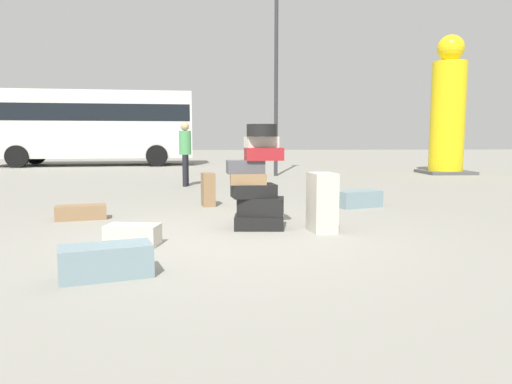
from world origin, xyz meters
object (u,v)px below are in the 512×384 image
Objects in this scene: suitcase_tower at (257,184)px; yellow_dummy_statue at (448,113)px; person_bearded_onlooker at (185,148)px; parked_bus at (93,123)px; suitcase_brown_right_side at (81,212)px; suitcase_slate_white_trunk at (106,261)px; suitcase_slate_left_side at (359,199)px; suitcase_cream_foreground_far at (322,202)px; suitcase_brown_behind_tower at (208,190)px; lamp_post at (276,26)px; suitcase_cream_foreground_near at (133,235)px; suitcase_tan_upright_blue at (252,196)px.

yellow_dummy_statue is (6.97, 9.30, 1.43)m from suitcase_tower.
person_bearded_onlooker is 9.24m from yellow_dummy_statue.
suitcase_brown_right_side is at bearing -81.17° from parked_bus.
suitcase_brown_right_side is 0.92× the size of suitcase_slate_white_trunk.
suitcase_tower is 1.77× the size of suitcase_slate_left_side.
suitcase_cream_foreground_far is (-1.08, -2.12, 0.24)m from suitcase_slate_left_side.
suitcase_brown_behind_tower is 2.89m from suitcase_cream_foreground_far.
suitcase_brown_behind_tower is at bearing 109.31° from suitcase_tower.
lamp_post is (-0.77, 6.88, 4.49)m from suitcase_slate_left_side.
suitcase_cream_foreground_near is at bearing -161.96° from suitcase_slate_left_side.
lamp_post is at bearing 62.02° from suitcase_brown_behind_tower.
suitcase_brown_right_side is 3.24m from suitcase_slate_white_trunk.
person_bearded_onlooker is at bearing 71.64° from suitcase_slate_white_trunk.
suitcase_tower is at bearing -126.83° from yellow_dummy_statue.
yellow_dummy_statue reaches higher than suitcase_brown_right_side.
suitcase_brown_behind_tower is 0.08× the size of lamp_post.
suitcase_slate_white_trunk is at bearing -148.64° from suitcase_cream_foreground_far.
yellow_dummy_statue reaches higher than suitcase_cream_foreground_near.
suitcase_tower is at bearing -105.94° from suitcase_tan_upright_blue.
suitcase_cream_foreground_near is at bearing 4.69° from person_bearded_onlooker.
suitcase_tan_upright_blue is 4.75m from person_bearded_onlooker.
person_bearded_onlooker reaches higher than suitcase_slate_white_trunk.
suitcase_cream_foreground_far is 1.06× the size of suitcase_brown_right_side.
suitcase_cream_foreground_far is 9.96m from lamp_post.
suitcase_cream_foreground_near is (-0.01, 1.24, -0.02)m from suitcase_slate_white_trunk.
parked_bus reaches higher than person_bearded_onlooker.
person_bearded_onlooker reaches higher than suitcase_tan_upright_blue.
suitcase_slate_white_trunk is at bearing 4.80° from person_bearded_onlooker.
suitcase_brown_right_side is 2.62m from suitcase_tan_upright_blue.
person_bearded_onlooker is at bearing -156.53° from yellow_dummy_statue.
person_bearded_onlooker reaches higher than suitcase_slate_left_side.
suitcase_slate_white_trunk is 1.24m from suitcase_cream_foreground_near.
suitcase_cream_foreground_far is at bearing 26.08° from suitcase_cream_foreground_near.
yellow_dummy_statue reaches higher than suitcase_slate_white_trunk.
suitcase_tan_upright_blue is 0.08× the size of lamp_post.
suitcase_brown_behind_tower is 4.39m from suitcase_slate_white_trunk.
suitcase_brown_behind_tower is 13.92m from parked_bus.
lamp_post reaches higher than suitcase_slate_white_trunk.
yellow_dummy_statue is 6.41m from lamp_post.
suitcase_cream_foreground_far is at bearing -122.60° from yellow_dummy_statue.
suitcase_tower is at bearing 152.38° from suitcase_cream_foreground_far.
suitcase_tower is 1.93× the size of suitcase_brown_right_side.
person_bearded_onlooker is 0.35× the size of yellow_dummy_statue.
lamp_post reaches higher than suitcase_cream_foreground_far.
parked_bus is (-6.21, 13.66, 1.54)m from suitcase_tan_upright_blue.
suitcase_brown_behind_tower is at bearing 114.88° from suitcase_cream_foreground_far.
suitcase_brown_behind_tower reaches higher than suitcase_tan_upright_blue.
suitcase_slate_left_side is 2.03m from suitcase_tan_upright_blue.
suitcase_tower is 1.83m from suitcase_cream_foreground_near.
suitcase_tan_upright_blue reaches higher than suitcase_slate_white_trunk.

